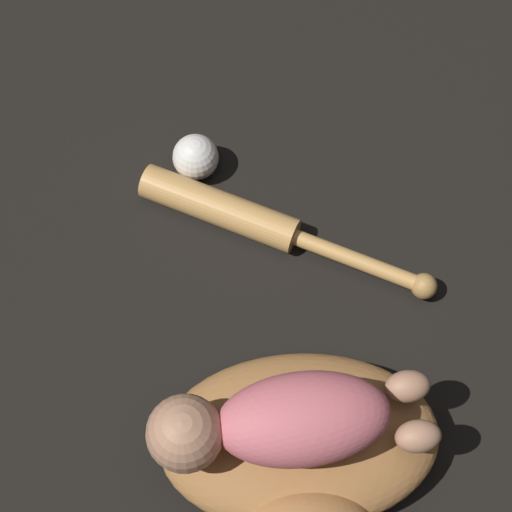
{
  "coord_description": "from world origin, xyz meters",
  "views": [
    {
      "loc": [
        -0.01,
        0.27,
        1.14
      ],
      "look_at": [
        0.08,
        -0.25,
        0.07
      ],
      "focal_mm": 60.0,
      "sensor_mm": 36.0,
      "label": 1
    }
  ],
  "objects": [
    {
      "name": "baseball_bat",
      "position": [
        0.1,
        -0.33,
        0.03
      ],
      "size": [
        0.46,
        0.15,
        0.05
      ],
      "color": "tan",
      "rests_on": "ground"
    },
    {
      "name": "baseball",
      "position": [
        0.2,
        -0.42,
        0.04
      ],
      "size": [
        0.07,
        0.07,
        0.07
      ],
      "color": "white",
      "rests_on": "ground"
    },
    {
      "name": "ground_plane",
      "position": [
        0.0,
        0.0,
        0.0
      ],
      "size": [
        6.0,
        6.0,
        0.0
      ],
      "primitive_type": "plane",
      "color": "black"
    },
    {
      "name": "baseball_glove",
      "position": [
        -0.02,
        0.01,
        0.05
      ],
      "size": [
        0.4,
        0.33,
        0.1
      ],
      "color": "#A8703D",
      "rests_on": "ground"
    },
    {
      "name": "baby_figure",
      "position": [
        0.01,
        -0.0,
        0.15
      ],
      "size": [
        0.36,
        0.18,
        0.09
      ],
      "color": "#D16670",
      "rests_on": "baseball_glove"
    }
  ]
}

